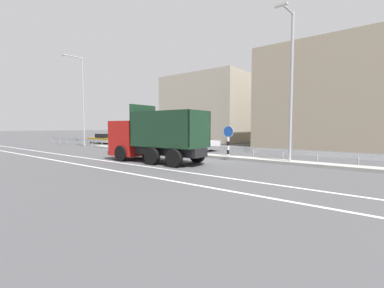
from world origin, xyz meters
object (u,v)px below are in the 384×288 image
at_px(parked_car_0, 104,138).
at_px(parked_car_3, 194,143).
at_px(dump_truck, 146,140).
at_px(street_lamp_1, 291,81).
at_px(street_lamp_0, 82,98).
at_px(parked_car_1, 129,140).
at_px(median_road_sign, 228,141).
at_px(church_tower, 266,104).
at_px(parked_car_2, 153,141).

height_order(parked_car_0, parked_car_3, parked_car_3).
height_order(dump_truck, street_lamp_1, street_lamp_1).
relative_size(street_lamp_0, parked_car_1, 2.66).
distance_m(dump_truck, street_lamp_0, 16.74).
height_order(median_road_sign, church_tower, church_tower).
distance_m(street_lamp_0, street_lamp_1, 23.70).
relative_size(dump_truck, parked_car_2, 1.72).
relative_size(dump_truck, street_lamp_1, 0.79).
bearing_deg(parked_car_0, church_tower, -32.45).
bearing_deg(street_lamp_0, parked_car_0, 120.03).
relative_size(median_road_sign, parked_car_0, 0.48).
bearing_deg(street_lamp_1, dump_truck, -152.39).
bearing_deg(street_lamp_0, dump_truck, -14.76).
relative_size(street_lamp_1, parked_car_2, 2.19).
bearing_deg(dump_truck, parked_car_1, 53.71).
relative_size(street_lamp_1, parked_car_3, 1.86).
distance_m(median_road_sign, church_tower, 28.82).
xyz_separation_m(parked_car_1, parked_car_3, (10.14, 0.02, 0.03)).
bearing_deg(parked_car_1, parked_car_0, 86.91).
distance_m(street_lamp_0, church_tower, 29.59).
relative_size(parked_car_0, parked_car_3, 1.00).
xyz_separation_m(dump_truck, street_lamp_1, (8.05, 4.21, 3.62)).
distance_m(dump_truck, parked_car_1, 14.91).
relative_size(median_road_sign, parked_car_2, 0.57).
distance_m(median_road_sign, street_lamp_0, 19.83).
distance_m(dump_truck, church_tower, 32.32).
xyz_separation_m(median_road_sign, parked_car_2, (-11.64, 3.57, -0.60)).
bearing_deg(parked_car_3, church_tower, -174.46).
bearing_deg(street_lamp_0, parked_car_2, 27.02).
bearing_deg(street_lamp_1, street_lamp_0, -179.79).
bearing_deg(street_lamp_1, parked_car_1, 168.97).
distance_m(parked_car_0, parked_car_2, 10.27).
height_order(dump_truck, parked_car_1, dump_truck).
bearing_deg(church_tower, parked_car_3, -84.13).
bearing_deg(parked_car_2, parked_car_1, -91.02).
bearing_deg(parked_car_1, parked_car_2, -91.50).
relative_size(dump_truck, parked_car_0, 1.46).
xyz_separation_m(median_road_sign, street_lamp_0, (-19.33, -0.35, 4.40)).
distance_m(median_road_sign, parked_car_2, 12.19).
distance_m(dump_truck, parked_car_0, 20.14).
height_order(street_lamp_0, street_lamp_1, street_lamp_0).
xyz_separation_m(parked_car_2, parked_car_3, (5.66, 0.18, 0.07)).
height_order(parked_car_2, church_tower, church_tower).
height_order(parked_car_3, church_tower, church_tower).
bearing_deg(street_lamp_0, church_tower, 68.28).
xyz_separation_m(street_lamp_0, parked_car_2, (7.69, 3.92, -5.00)).
xyz_separation_m(dump_truck, parked_car_1, (-12.43, 8.20, -0.66)).
bearing_deg(parked_car_1, street_lamp_0, 142.37).
height_order(dump_truck, parked_car_3, dump_truck).
height_order(street_lamp_0, parked_car_3, street_lamp_0).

